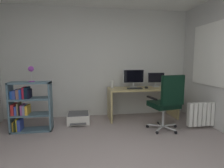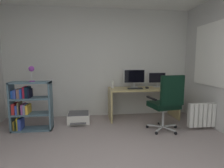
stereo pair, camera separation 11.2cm
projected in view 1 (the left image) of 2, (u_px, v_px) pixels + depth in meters
name	position (u px, v px, depth m)	size (l,w,h in m)	color
wall_back	(99.00, 63.00, 4.50)	(4.45, 0.10, 2.60)	silver
window_pane	(218.00, 54.00, 3.57)	(0.01, 1.44, 1.19)	white
window_frame	(217.00, 54.00, 3.56)	(0.02, 1.52, 1.27)	white
desk	(142.00, 96.00, 4.33)	(1.60, 0.62, 0.72)	tan
monitor_main	(134.00, 77.00, 4.41)	(0.52, 0.18, 0.43)	#B2B5B7
monitor_secondary	(156.00, 78.00, 4.50)	(0.43, 0.18, 0.35)	#B2B5B7
keyboard	(135.00, 88.00, 4.20)	(0.34, 0.13, 0.02)	black
computer_mouse	(146.00, 87.00, 4.27)	(0.06, 0.10, 0.03)	black
desktop_speaker	(112.00, 84.00, 4.30)	(0.07, 0.07, 0.17)	silver
office_chair	(167.00, 100.00, 3.49)	(0.64, 0.66, 1.11)	#B7BABC
bookshelf	(27.00, 106.00, 3.52)	(0.76, 0.29, 0.96)	#4A6577
desk_lamp	(31.00, 71.00, 3.45)	(0.11, 0.11, 0.30)	purple
printer	(78.00, 118.00, 4.04)	(0.47, 0.51, 0.22)	silver
radiator	(209.00, 114.00, 3.70)	(0.92, 0.10, 0.47)	white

